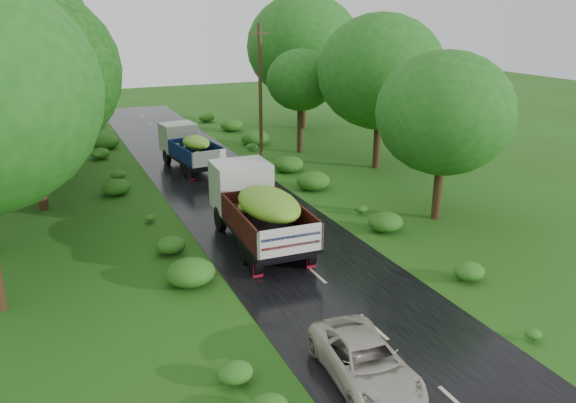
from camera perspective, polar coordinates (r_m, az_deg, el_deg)
ground at (r=18.10m, az=8.70°, el=-12.51°), size 120.00×120.00×0.00m
road at (r=21.93m, az=1.68°, el=-6.35°), size 6.50×80.00×0.02m
road_lines at (r=22.74m, az=0.59°, el=-5.34°), size 0.12×69.60×0.00m
truck_near at (r=23.33m, az=-3.24°, el=-0.35°), size 2.75×7.15×2.97m
truck_far at (r=35.25m, az=-10.06°, el=5.61°), size 2.78×6.14×2.50m
car at (r=15.50m, az=7.83°, el=-15.80°), size 2.24×4.26×1.14m
utility_pole at (r=37.15m, az=-2.84°, el=11.26°), size 1.49×0.40×8.56m
trees_right at (r=37.41m, az=5.68°, el=13.31°), size 7.36×25.53×8.46m
shrubs at (r=29.61m, az=-5.85°, el=1.11°), size 11.90×44.00×0.70m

